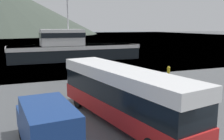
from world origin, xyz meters
name	(u,v)px	position (x,y,z in m)	size (l,w,h in m)	color
water_surface	(28,36)	(0.00, 138.30, 0.00)	(240.00, 240.00, 0.00)	slate
tour_bus	(122,93)	(-1.99, 5.22, 1.85)	(4.37, 11.57, 3.30)	red
delivery_van	(46,126)	(-6.59, 3.20, 1.28)	(2.40, 5.77, 2.42)	navy
fishing_boat	(73,49)	(1.52, 33.58, 1.94)	(21.82, 4.87, 11.76)	black
storage_bin	(169,94)	(2.68, 7.18, 0.75)	(1.03, 1.25, 1.48)	olive
mooring_bollard	(169,70)	(9.45, 17.20, 0.50)	(0.40, 0.40, 0.92)	#B29919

